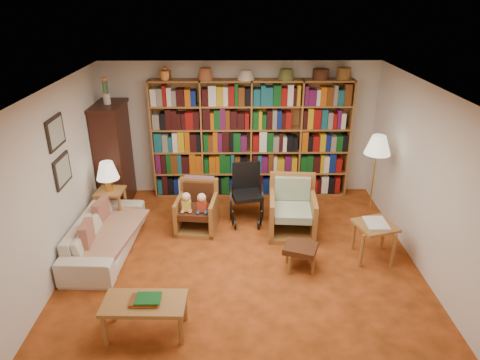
{
  "coord_description": "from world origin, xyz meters",
  "views": [
    {
      "loc": [
        -0.1,
        -5.16,
        3.63
      ],
      "look_at": [
        -0.03,
        0.6,
        1.06
      ],
      "focal_mm": 32.0,
      "sensor_mm": 36.0,
      "label": 1
    }
  ],
  "objects_px": {
    "armchair_leather": "(197,209)",
    "floor_lamp": "(378,149)",
    "side_table_lamp": "(111,199)",
    "wheelchair": "(246,194)",
    "footstool_b": "(300,250)",
    "coffee_table": "(145,306)",
    "side_table_papers": "(375,230)",
    "sofa": "(105,235)",
    "armchair_sage": "(291,211)",
    "footstool_a": "(301,248)"
  },
  "relations": [
    {
      "from": "wheelchair",
      "to": "side_table_papers",
      "type": "relative_size",
      "value": 1.5
    },
    {
      "from": "footstool_a",
      "to": "side_table_papers",
      "type": "bearing_deg",
      "value": 7.1
    },
    {
      "from": "side_table_papers",
      "to": "side_table_lamp",
      "type": "bearing_deg",
      "value": 165.43
    },
    {
      "from": "side_table_lamp",
      "to": "wheelchair",
      "type": "distance_m",
      "value": 2.25
    },
    {
      "from": "side_table_papers",
      "to": "wheelchair",
      "type": "bearing_deg",
      "value": 145.41
    },
    {
      "from": "armchair_leather",
      "to": "floor_lamp",
      "type": "relative_size",
      "value": 0.52
    },
    {
      "from": "wheelchair",
      "to": "coffee_table",
      "type": "bearing_deg",
      "value": -114.24
    },
    {
      "from": "sofa",
      "to": "side_table_lamp",
      "type": "distance_m",
      "value": 0.85
    },
    {
      "from": "sofa",
      "to": "footstool_b",
      "type": "bearing_deg",
      "value": -97.03
    },
    {
      "from": "armchair_leather",
      "to": "side_table_papers",
      "type": "xyz_separation_m",
      "value": [
        2.64,
        -0.94,
        0.14
      ]
    },
    {
      "from": "side_table_papers",
      "to": "sofa",
      "type": "bearing_deg",
      "value": 176.57
    },
    {
      "from": "footstool_b",
      "to": "coffee_table",
      "type": "height_order",
      "value": "coffee_table"
    },
    {
      "from": "armchair_leather",
      "to": "footstool_b",
      "type": "xyz_separation_m",
      "value": [
        1.54,
        -1.19,
        -0.03
      ]
    },
    {
      "from": "armchair_leather",
      "to": "wheelchair",
      "type": "height_order",
      "value": "wheelchair"
    },
    {
      "from": "sofa",
      "to": "coffee_table",
      "type": "height_order",
      "value": "sofa"
    },
    {
      "from": "floor_lamp",
      "to": "wheelchair",
      "type": "bearing_deg",
      "value": 173.53
    },
    {
      "from": "armchair_leather",
      "to": "floor_lamp",
      "type": "xyz_separation_m",
      "value": [
        2.88,
        0.08,
        1.01
      ]
    },
    {
      "from": "armchair_sage",
      "to": "floor_lamp",
      "type": "distance_m",
      "value": 1.68
    },
    {
      "from": "side_table_lamp",
      "to": "floor_lamp",
      "type": "xyz_separation_m",
      "value": [
        4.3,
        -0.04,
        0.87
      ]
    },
    {
      "from": "sofa",
      "to": "side_table_papers",
      "type": "relative_size",
      "value": 2.95
    },
    {
      "from": "wheelchair",
      "to": "footstool_b",
      "type": "bearing_deg",
      "value": -64.51
    },
    {
      "from": "floor_lamp",
      "to": "side_table_lamp",
      "type": "bearing_deg",
      "value": 179.52
    },
    {
      "from": "side_table_papers",
      "to": "coffee_table",
      "type": "distance_m",
      "value": 3.37
    },
    {
      "from": "sofa",
      "to": "armchair_leather",
      "type": "xyz_separation_m",
      "value": [
        1.32,
        0.7,
        0.06
      ]
    },
    {
      "from": "footstool_b",
      "to": "coffee_table",
      "type": "bearing_deg",
      "value": -148.04
    },
    {
      "from": "footstool_a",
      "to": "armchair_sage",
      "type": "bearing_deg",
      "value": 91.83
    },
    {
      "from": "footstool_a",
      "to": "footstool_b",
      "type": "bearing_deg",
      "value": -106.1
    },
    {
      "from": "armchair_sage",
      "to": "footstool_b",
      "type": "distance_m",
      "value": 1.07
    },
    {
      "from": "sofa",
      "to": "floor_lamp",
      "type": "distance_m",
      "value": 4.4
    },
    {
      "from": "armchair_sage",
      "to": "wheelchair",
      "type": "height_order",
      "value": "wheelchair"
    },
    {
      "from": "armchair_leather",
      "to": "coffee_table",
      "type": "xyz_separation_m",
      "value": [
        -0.4,
        -2.4,
        0.04
      ]
    },
    {
      "from": "armchair_leather",
      "to": "floor_lamp",
      "type": "height_order",
      "value": "floor_lamp"
    },
    {
      "from": "side_table_papers",
      "to": "footstool_b",
      "type": "distance_m",
      "value": 1.14
    },
    {
      "from": "side_table_lamp",
      "to": "wheelchair",
      "type": "bearing_deg",
      "value": 5.03
    },
    {
      "from": "side_table_lamp",
      "to": "floor_lamp",
      "type": "bearing_deg",
      "value": -0.48
    },
    {
      "from": "sofa",
      "to": "side_table_lamp",
      "type": "xyz_separation_m",
      "value": [
        -0.1,
        0.82,
        0.19
      ]
    },
    {
      "from": "side_table_papers",
      "to": "coffee_table",
      "type": "xyz_separation_m",
      "value": [
        -3.04,
        -1.46,
        -0.1
      ]
    },
    {
      "from": "armchair_sage",
      "to": "wheelchair",
      "type": "xyz_separation_m",
      "value": [
        -0.72,
        0.43,
        0.09
      ]
    },
    {
      "from": "wheelchair",
      "to": "floor_lamp",
      "type": "distance_m",
      "value": 2.26
    },
    {
      "from": "sofa",
      "to": "side_table_lamp",
      "type": "height_order",
      "value": "side_table_lamp"
    },
    {
      "from": "sofa",
      "to": "floor_lamp",
      "type": "xyz_separation_m",
      "value": [
        4.2,
        0.78,
        1.06
      ]
    },
    {
      "from": "floor_lamp",
      "to": "footstool_b",
      "type": "distance_m",
      "value": 2.12
    },
    {
      "from": "wheelchair",
      "to": "footstool_b",
      "type": "height_order",
      "value": "wheelchair"
    },
    {
      "from": "side_table_lamp",
      "to": "side_table_papers",
      "type": "distance_m",
      "value": 4.19
    },
    {
      "from": "armchair_leather",
      "to": "side_table_papers",
      "type": "height_order",
      "value": "armchair_leather"
    },
    {
      "from": "sofa",
      "to": "footstool_b",
      "type": "relative_size",
      "value": 3.53
    },
    {
      "from": "footstool_a",
      "to": "footstool_b",
      "type": "relative_size",
      "value": 0.7
    },
    {
      "from": "side_table_papers",
      "to": "coffee_table",
      "type": "bearing_deg",
      "value": -154.31
    },
    {
      "from": "armchair_leather",
      "to": "wheelchair",
      "type": "bearing_deg",
      "value": 20.69
    },
    {
      "from": "armchair_leather",
      "to": "wheelchair",
      "type": "relative_size",
      "value": 0.83
    }
  ]
}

